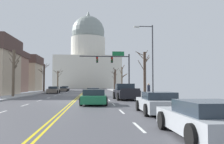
% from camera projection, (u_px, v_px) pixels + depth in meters
% --- Properties ---
extents(ground, '(20.00, 180.00, 0.20)m').
position_uv_depth(ground, '(73.00, 102.00, 22.29)').
color(ground, '#49494E').
extents(signal_gantry, '(7.91, 0.41, 6.73)m').
position_uv_depth(signal_gantry, '(115.00, 64.00, 37.52)').
color(signal_gantry, '#28282D').
rests_on(signal_gantry, ground).
extents(street_lamp_right, '(2.07, 0.24, 7.86)m').
position_uv_depth(street_lamp_right, '(150.00, 55.00, 25.39)').
color(street_lamp_right, '#333338').
rests_on(street_lamp_right, ground).
extents(capitol_building, '(28.00, 18.99, 34.67)m').
position_uv_depth(capitol_building, '(88.00, 59.00, 105.65)').
color(capitol_building, beige).
rests_on(capitol_building, ground).
extents(sedan_near_00, '(2.07, 4.48, 1.15)m').
position_uv_depth(sedan_near_00, '(93.00, 93.00, 32.10)').
color(sedan_near_00, silver).
rests_on(sedan_near_00, ground).
extents(pickup_truck_near_01, '(2.50, 5.29, 1.71)m').
position_uv_depth(pickup_truck_near_01, '(126.00, 92.00, 25.77)').
color(pickup_truck_near_01, black).
rests_on(pickup_truck_near_01, ground).
extents(sedan_near_02, '(2.23, 4.45, 1.22)m').
position_uv_depth(sedan_near_02, '(94.00, 97.00, 19.29)').
color(sedan_near_02, '#1E7247').
rests_on(sedan_near_02, ground).
extents(sedan_near_03, '(2.15, 4.41, 1.19)m').
position_uv_depth(sedan_near_03, '(158.00, 103.00, 13.34)').
color(sedan_near_03, '#9EA3A8').
rests_on(sedan_near_03, ground).
extents(sedan_near_04, '(2.15, 4.29, 1.13)m').
position_uv_depth(sedan_near_04, '(206.00, 119.00, 7.22)').
color(sedan_near_04, '#9EA3A8').
rests_on(sedan_near_04, ground).
extents(sedan_oncoming_00, '(2.01, 4.69, 1.29)m').
position_uv_depth(sedan_oncoming_00, '(54.00, 90.00, 44.13)').
color(sedan_oncoming_00, '#6B6056').
rests_on(sedan_oncoming_00, ground).
extents(sedan_oncoming_01, '(2.13, 4.43, 1.14)m').
position_uv_depth(sedan_oncoming_01, '(63.00, 89.00, 56.39)').
color(sedan_oncoming_01, '#6B6056').
rests_on(sedan_oncoming_01, ground).
extents(sedan_oncoming_02, '(2.18, 4.68, 1.21)m').
position_uv_depth(sedan_oncoming_02, '(65.00, 88.00, 64.35)').
color(sedan_oncoming_02, silver).
rests_on(sedan_oncoming_02, ground).
extents(flank_building_01, '(12.17, 9.50, 9.16)m').
position_uv_depth(flank_building_01, '(17.00, 73.00, 62.67)').
color(flank_building_01, tan).
rests_on(flank_building_01, ground).
extents(bare_tree_00, '(1.67, 1.73, 6.34)m').
position_uv_depth(bare_tree_00, '(115.00, 79.00, 67.39)').
color(bare_tree_00, '#423328').
rests_on(bare_tree_00, ground).
extents(bare_tree_01, '(2.50, 1.61, 6.08)m').
position_uv_depth(bare_tree_01, '(44.00, 77.00, 51.92)').
color(bare_tree_01, '#423328').
rests_on(bare_tree_01, ground).
extents(bare_tree_02, '(1.73, 1.32, 5.89)m').
position_uv_depth(bare_tree_02, '(122.00, 78.00, 53.27)').
color(bare_tree_02, '#4C3D2D').
rests_on(bare_tree_02, ground).
extents(bare_tree_03, '(1.91, 2.91, 5.89)m').
position_uv_depth(bare_tree_03, '(14.00, 71.00, 30.13)').
color(bare_tree_03, brown).
rests_on(bare_tree_03, ground).
extents(bare_tree_04, '(2.09, 1.91, 5.66)m').
position_uv_depth(bare_tree_04, '(114.00, 80.00, 73.50)').
color(bare_tree_04, '#423328').
rests_on(bare_tree_04, ground).
extents(bare_tree_05, '(2.83, 1.58, 6.52)m').
position_uv_depth(bare_tree_05, '(58.00, 79.00, 74.63)').
color(bare_tree_05, '#4C3D2D').
rests_on(bare_tree_05, ground).
extents(bare_tree_06, '(1.82, 2.17, 6.06)m').
position_uv_depth(bare_tree_06, '(145.00, 72.00, 31.81)').
color(bare_tree_06, '#423328').
rests_on(bare_tree_06, ground).
extents(pedestrian_00, '(0.35, 0.34, 1.63)m').
position_uv_depth(pedestrian_00, '(149.00, 90.00, 26.40)').
color(pedestrian_00, black).
rests_on(pedestrian_00, ground).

